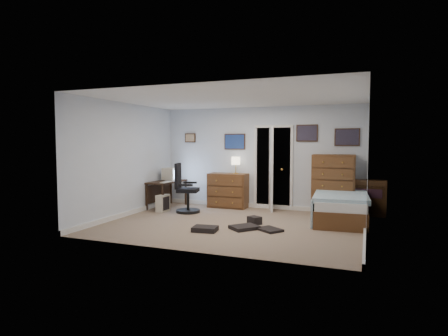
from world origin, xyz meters
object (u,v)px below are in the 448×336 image
at_px(bed, 340,207).
at_px(office_chair, 185,193).
at_px(computer_desk, 164,187).
at_px(low_dresser, 228,190).
at_px(tall_dresser, 333,185).

bearing_deg(bed, office_chair, -178.67).
relative_size(office_chair, bed, 0.57).
bearing_deg(computer_desk, low_dresser, 21.95).
height_order(tall_dresser, bed, tall_dresser).
relative_size(low_dresser, bed, 0.48).
height_order(office_chair, low_dresser, office_chair).
distance_m(computer_desk, tall_dresser, 4.10).
bearing_deg(tall_dresser, bed, -75.02).
xyz_separation_m(tall_dresser, bed, (0.19, -0.67, -0.38)).
height_order(low_dresser, bed, low_dresser).
relative_size(office_chair, low_dresser, 1.19).
bearing_deg(bed, low_dresser, 162.13).
relative_size(computer_desk, low_dresser, 1.22).
bearing_deg(bed, tall_dresser, 102.58).
xyz_separation_m(office_chair, bed, (3.44, 0.29, -0.14)).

